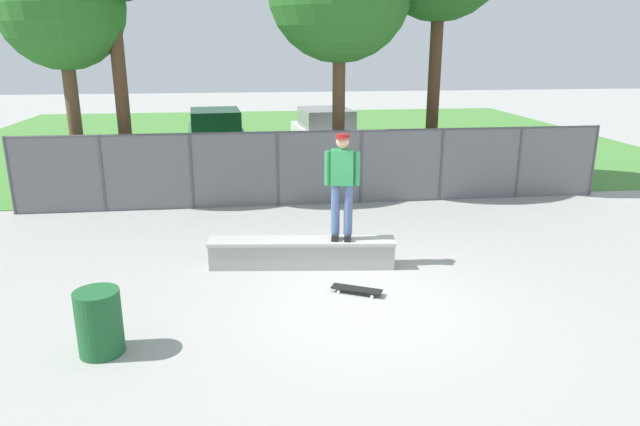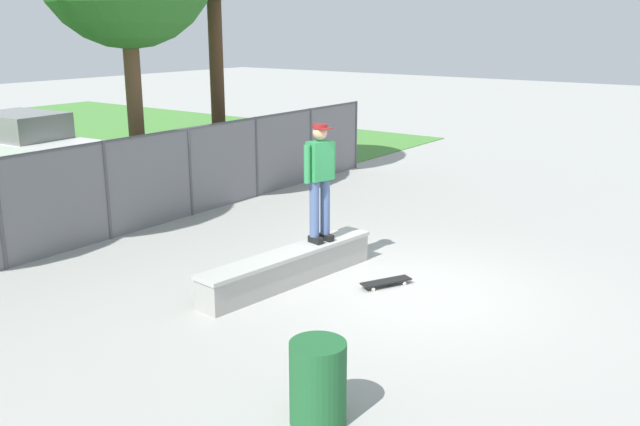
% 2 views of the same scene
% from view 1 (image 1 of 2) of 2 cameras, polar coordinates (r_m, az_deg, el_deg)
% --- Properties ---
extents(ground_plane, '(80.00, 80.00, 0.00)m').
position_cam_1_polar(ground_plane, '(8.74, 4.68, -9.04)').
color(ground_plane, '#9E9E99').
extents(grass_strip, '(26.15, 20.00, 0.02)m').
position_cam_1_polar(grass_strip, '(24.03, -3.13, 7.50)').
color(grass_strip, '#478438').
rests_on(grass_strip, ground).
extents(concrete_ledge, '(3.28, 0.84, 0.50)m').
position_cam_1_polar(concrete_ledge, '(10.02, -1.82, -4.00)').
color(concrete_ledge, '#999993').
rests_on(concrete_ledge, ground).
extents(skateboarder, '(0.59, 0.36, 1.84)m').
position_cam_1_polar(skateboarder, '(9.67, 2.22, 3.15)').
color(skateboarder, black).
rests_on(skateboarder, concrete_ledge).
extents(skateboard, '(0.80, 0.54, 0.09)m').
position_cam_1_polar(skateboard, '(9.04, 3.68, -7.61)').
color(skateboard, black).
rests_on(skateboard, ground).
extents(chainlink_fence, '(14.22, 0.07, 1.81)m').
position_cam_1_polar(chainlink_fence, '(13.77, -0.03, 4.84)').
color(chainlink_fence, '#4C4C51').
rests_on(chainlink_fence, ground).
extents(tree_near_left, '(2.89, 2.89, 6.05)m').
position_cam_1_polar(tree_near_left, '(15.08, -24.47, 18.17)').
color(tree_near_left, brown).
rests_on(tree_near_left, ground).
extents(car_green, '(2.30, 4.34, 1.66)m').
position_cam_1_polar(car_green, '(19.74, -10.34, 7.72)').
color(car_green, '#1E6638').
rests_on(car_green, ground).
extents(car_white, '(2.30, 4.34, 1.66)m').
position_cam_1_polar(car_white, '(19.70, 0.66, 7.97)').
color(car_white, silver).
rests_on(car_white, ground).
extents(trash_bin, '(0.56, 0.56, 0.84)m').
position_cam_1_polar(trash_bin, '(7.77, -21.19, -10.15)').
color(trash_bin, '#1E592D').
rests_on(trash_bin, ground).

